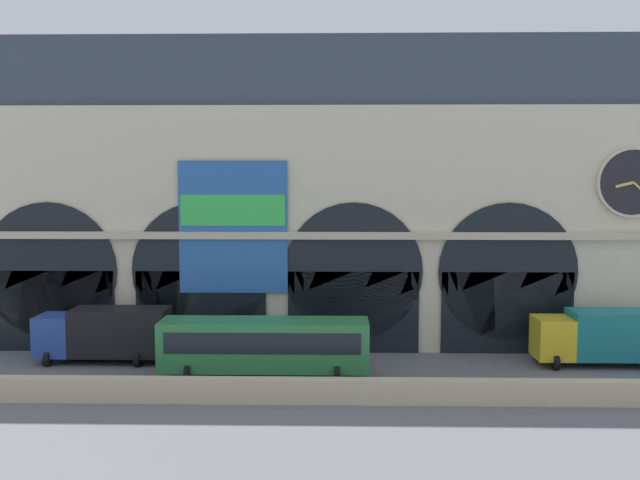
{
  "coord_description": "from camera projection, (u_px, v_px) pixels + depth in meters",
  "views": [
    {
      "loc": [
        3.5,
        -36.51,
        10.72
      ],
      "look_at": [
        2.6,
        5.0,
        6.85
      ],
      "focal_mm": 39.05,
      "sensor_mm": 36.0,
      "label": 1
    }
  ],
  "objects": [
    {
      "name": "ground_plane",
      "position": [
        270.0,
        375.0,
        37.41
      ],
      "size": [
        200.0,
        200.0,
        0.0
      ],
      "primitive_type": "plane",
      "color": "slate"
    },
    {
      "name": "box_truck_midwest",
      "position": [
        105.0,
        333.0,
        39.97
      ],
      "size": [
        7.5,
        2.91,
        3.12
      ],
      "color": "#28479E",
      "rests_on": "ground"
    },
    {
      "name": "station_building",
      "position": [
        280.0,
        198.0,
        44.2
      ],
      "size": [
        48.05,
        5.78,
        19.12
      ],
      "color": "beige",
      "rests_on": "ground"
    },
    {
      "name": "box_truck_east",
      "position": [
        603.0,
        336.0,
        39.23
      ],
      "size": [
        7.5,
        2.91,
        3.12
      ],
      "color": "gold",
      "rests_on": "ground"
    },
    {
      "name": "bus_center",
      "position": [
        264.0,
        345.0,
        36.78
      ],
      "size": [
        11.0,
        3.25,
        3.1
      ],
      "color": "#2D7A42",
      "rests_on": "ground"
    },
    {
      "name": "quay_parapet_wall",
      "position": [
        261.0,
        391.0,
        32.83
      ],
      "size": [
        90.0,
        0.7,
        1.17
      ],
      "primitive_type": "cube",
      "color": "#BCAD8C",
      "rests_on": "ground"
    }
  ]
}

